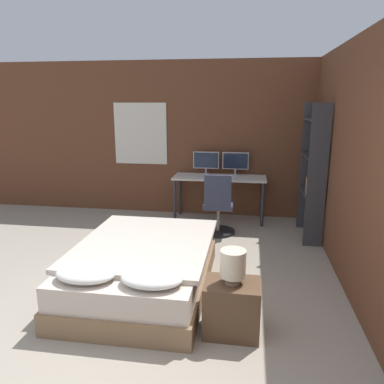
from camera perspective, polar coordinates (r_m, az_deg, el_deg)
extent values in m
cube|color=brown|center=(6.67, 0.96, 7.99)|extent=(12.00, 0.06, 2.70)
cube|color=silver|center=(6.85, -7.86, 8.79)|extent=(0.96, 0.01, 1.09)
cube|color=#A3B2CC|center=(6.85, -7.85, 8.80)|extent=(0.88, 0.01, 1.01)
cube|color=brown|center=(3.91, 25.10, 2.55)|extent=(0.06, 12.00, 2.70)
cube|color=#846647|center=(4.26, -7.34, -13.05)|extent=(1.38, 2.02, 0.22)
cube|color=beige|center=(4.16, -7.43, -10.20)|extent=(1.32, 1.96, 0.24)
cube|color=beige|center=(4.21, -7.04, -7.72)|extent=(1.42, 1.70, 0.05)
ellipsoid|color=white|center=(3.54, -15.85, -11.80)|extent=(0.55, 0.38, 0.13)
ellipsoid|color=white|center=(3.34, -6.13, -12.89)|extent=(0.55, 0.38, 0.13)
cube|color=brown|center=(3.48, 6.07, -17.14)|extent=(0.49, 0.37, 0.48)
cylinder|color=gray|center=(3.36, 6.18, -13.50)|extent=(0.13, 0.13, 0.02)
cylinder|color=gray|center=(3.34, 6.20, -13.00)|extent=(0.02, 0.02, 0.05)
cylinder|color=beige|center=(3.28, 6.26, -10.76)|extent=(0.22, 0.22, 0.24)
cube|color=beige|center=(6.37, 4.22, 2.22)|extent=(1.56, 0.57, 0.03)
cylinder|color=#2D2D33|center=(6.33, -2.64, -1.40)|extent=(0.05, 0.05, 0.74)
cylinder|color=#2D2D33|center=(6.21, 10.71, -1.92)|extent=(0.05, 0.05, 0.74)
cylinder|color=#2D2D33|center=(6.78, -1.85, -0.36)|extent=(0.05, 0.05, 0.74)
cylinder|color=#2D2D33|center=(6.67, 10.60, -0.83)|extent=(0.05, 0.05, 0.74)
cylinder|color=#B7B7BC|center=(6.57, 2.14, 2.79)|extent=(0.16, 0.16, 0.01)
cylinder|color=#B7B7BC|center=(6.56, 2.14, 3.23)|extent=(0.03, 0.03, 0.09)
cube|color=#B7B7BC|center=(6.53, 2.16, 4.88)|extent=(0.45, 0.03, 0.29)
cube|color=#192338|center=(6.51, 2.14, 4.86)|extent=(0.42, 0.00, 0.26)
cylinder|color=#B7B7BC|center=(6.53, 6.59, 2.65)|extent=(0.16, 0.16, 0.01)
cylinder|color=#B7B7BC|center=(6.52, 6.60, 3.09)|extent=(0.03, 0.03, 0.09)
cube|color=#B7B7BC|center=(6.49, 6.65, 4.75)|extent=(0.45, 0.03, 0.29)
cube|color=#192338|center=(6.47, 6.64, 4.73)|extent=(0.42, 0.00, 0.26)
cube|color=#B7B7BC|center=(6.18, 4.08, 2.10)|extent=(0.35, 0.13, 0.02)
ellipsoid|color=#B7B7BC|center=(6.17, 6.53, 2.10)|extent=(0.07, 0.05, 0.04)
cylinder|color=black|center=(5.92, 4.00, -6.01)|extent=(0.52, 0.52, 0.04)
cylinder|color=gray|center=(5.86, 4.03, -4.09)|extent=(0.05, 0.05, 0.38)
cube|color=#33384C|center=(5.79, 4.07, -1.98)|extent=(0.44, 0.44, 0.07)
cube|color=#33384C|center=(5.53, 3.94, 0.17)|extent=(0.40, 0.05, 0.47)
cube|color=#333338|center=(5.39, 18.54, 2.10)|extent=(0.26, 0.02, 2.00)
cube|color=#333338|center=(6.18, 17.34, 3.61)|extent=(0.26, 0.02, 2.00)
cube|color=#333338|center=(5.84, 17.69, 0.02)|extent=(0.26, 0.79, 0.02)
cube|color=#333338|center=(5.75, 18.08, 5.25)|extent=(0.26, 0.79, 0.02)
cube|color=#333338|center=(5.70, 18.47, 10.41)|extent=(0.26, 0.79, 0.02)
cube|color=#BCB29E|center=(5.46, 18.33, 0.19)|extent=(0.21, 0.02, 0.19)
cube|color=#B2332D|center=(5.49, 18.29, 0.42)|extent=(0.21, 0.03, 0.22)
cube|color=#BCB29E|center=(5.53, 18.23, 0.58)|extent=(0.21, 0.04, 0.24)
cube|color=#337042|center=(5.57, 18.16, 0.57)|extent=(0.21, 0.02, 0.21)
cube|color=#BCB29E|center=(5.60, 18.09, 0.49)|extent=(0.21, 0.02, 0.18)
cube|color=orange|center=(5.64, 18.05, 0.88)|extent=(0.21, 0.04, 0.24)
cube|color=#2D4784|center=(5.69, 17.97, 0.83)|extent=(0.21, 0.03, 0.21)
cube|color=gold|center=(5.37, 18.76, 5.82)|extent=(0.21, 0.03, 0.20)
cube|color=orange|center=(5.40, 18.71, 5.94)|extent=(0.21, 0.02, 0.21)
cube|color=gold|center=(5.43, 18.65, 5.96)|extent=(0.21, 0.03, 0.20)
cube|color=#337042|center=(5.47, 18.59, 5.97)|extent=(0.21, 0.02, 0.20)
cube|color=#B2332D|center=(5.49, 18.54, 5.93)|extent=(0.21, 0.02, 0.18)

